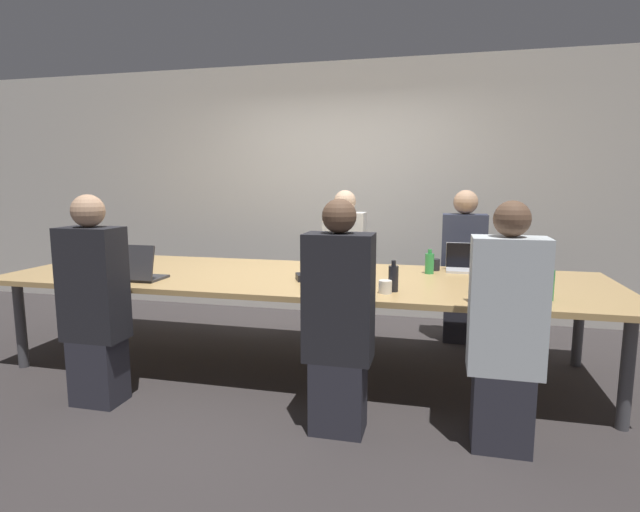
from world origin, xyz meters
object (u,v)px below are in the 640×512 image
at_px(laptop_near_midright, 350,282).
at_px(laptop_far_right, 467,263).
at_px(person_near_right, 506,332).
at_px(bottle_near_midright, 393,278).
at_px(person_far_center, 345,264).
at_px(cup_far_center, 368,263).
at_px(cup_near_midright, 385,287).
at_px(person_far_right, 463,269).
at_px(person_near_left, 94,304).
at_px(laptop_far_center, 341,258).
at_px(bottle_near_right, 548,284).
at_px(stapler, 300,277).
at_px(laptop_near_right, 500,292).
at_px(laptop_near_left, 138,270).
at_px(person_near_midright, 339,322).
at_px(bottle_far_right, 430,263).
at_px(cup_far_right, 434,265).

xyz_separation_m(laptop_near_midright, laptop_far_right, (0.81, 1.07, -0.01)).
bearing_deg(person_near_right, laptop_far_right, -84.46).
height_order(bottle_near_midright, person_far_center, person_far_center).
bearing_deg(bottle_near_midright, cup_far_center, 109.07).
xyz_separation_m(cup_near_midright, person_far_right, (0.56, 1.48, -0.10)).
distance_m(laptop_near_midright, person_far_center, 1.59).
distance_m(laptop_far_right, person_near_left, 2.89).
height_order(laptop_far_center, bottle_near_right, bottle_near_right).
relative_size(person_near_left, stapler, 9.16).
bearing_deg(laptop_near_right, bottle_near_midright, -13.36).
height_order(laptop_near_right, bottle_near_right, bottle_near_right).
xyz_separation_m(laptop_near_left, laptop_near_right, (2.59, -0.08, -0.01)).
bearing_deg(stapler, person_far_center, 60.39).
height_order(laptop_near_midright, person_far_right, person_far_right).
bearing_deg(person_near_right, stapler, -28.75).
distance_m(bottle_near_midright, bottle_near_right, 0.98).
distance_m(cup_near_midright, laptop_far_right, 1.17).
relative_size(cup_near_midright, person_far_right, 0.06).
height_order(person_far_center, person_near_left, same).
distance_m(person_near_midright, bottle_far_right, 1.42).
relative_size(cup_far_center, person_near_right, 0.06).
xyz_separation_m(cup_near_midright, laptop_far_right, (0.57, 1.02, 0.02)).
bearing_deg(bottle_near_midright, cup_far_right, 74.07).
relative_size(bottle_near_midright, laptop_near_left, 0.66).
distance_m(cup_far_right, laptop_near_left, 2.39).
relative_size(cup_far_right, person_far_center, 0.07).
bearing_deg(person_near_right, laptop_far_center, -50.88).
relative_size(bottle_far_right, person_near_right, 0.14).
bearing_deg(bottle_near_right, bottle_far_right, 134.32).
bearing_deg(person_near_midright, bottle_far_right, -110.23).
relative_size(person_far_center, person_near_left, 1.00).
distance_m(person_near_left, person_near_right, 2.60).
bearing_deg(person_far_right, cup_far_right, -117.56).
xyz_separation_m(laptop_far_right, person_far_right, (-0.01, 0.46, -0.13)).
bearing_deg(bottle_near_right, laptop_near_right, -155.84).
height_order(person_near_right, stapler, person_near_right).
bearing_deg(person_near_left, stapler, -146.55).
bearing_deg(laptop_near_right, cup_far_center, -46.56).
bearing_deg(laptop_near_right, stapler, -15.07).
bearing_deg(person_far_center, person_near_midright, -80.10).
distance_m(laptop_far_right, person_far_center, 1.24).
height_order(person_near_midright, bottle_near_right, person_near_midright).
distance_m(laptop_near_midright, person_near_midright, 0.47).
xyz_separation_m(cup_far_center, person_near_left, (-1.63, -1.44, -0.11)).
xyz_separation_m(person_far_right, person_near_left, (-2.45, -1.98, -0.01)).
relative_size(laptop_near_left, laptop_near_right, 0.92).
bearing_deg(laptop_near_left, laptop_near_midright, 178.21).
distance_m(laptop_near_left, person_near_right, 2.64).
bearing_deg(bottle_near_midright, person_near_midright, -114.55).
relative_size(laptop_far_right, person_near_right, 0.24).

